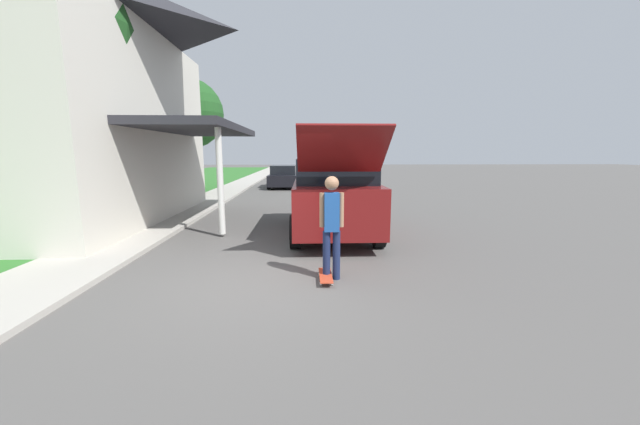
# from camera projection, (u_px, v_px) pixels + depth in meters

# --- Properties ---
(ground_plane) EXTENTS (120.00, 120.00, 0.00)m
(ground_plane) POSITION_uv_depth(u_px,v_px,m) (260.00, 281.00, 6.07)
(ground_plane) COLOR #54514F
(lawn) EXTENTS (10.00, 80.00, 0.08)m
(lawn) POSITION_uv_depth(u_px,v_px,m) (38.00, 218.00, 11.67)
(lawn) COLOR #2D6B28
(lawn) RESTS_ON ground_plane
(sidewalk) EXTENTS (1.80, 80.00, 0.10)m
(sidewalk) POSITION_uv_depth(u_px,v_px,m) (174.00, 217.00, 11.84)
(sidewalk) COLOR #ADA89E
(sidewalk) RESTS_ON ground_plane
(house) EXTENTS (11.82, 9.38, 8.37)m
(house) POSITION_uv_depth(u_px,v_px,m) (2.00, 74.00, 10.39)
(house) COLOR beige
(house) RESTS_ON lawn
(lawn_tree_near) EXTENTS (3.72, 3.72, 7.02)m
(lawn_tree_near) POSITION_uv_depth(u_px,v_px,m) (49.00, 24.00, 8.58)
(lawn_tree_near) COLOR brown
(lawn_tree_near) RESTS_ON lawn
(lawn_tree_far) EXTENTS (3.50, 3.50, 5.78)m
(lawn_tree_far) POSITION_uv_depth(u_px,v_px,m) (188.00, 114.00, 17.95)
(lawn_tree_far) COLOR brown
(lawn_tree_far) RESTS_ON lawn
(suv_parked) EXTENTS (2.16, 5.56, 2.66)m
(suv_parked) POSITION_uv_depth(u_px,v_px,m) (332.00, 193.00, 9.52)
(suv_parked) COLOR maroon
(suv_parked) RESTS_ON ground_plane
(car_down_street) EXTENTS (1.85, 4.38, 1.38)m
(car_down_street) POSITION_uv_depth(u_px,v_px,m) (284.00, 177.00, 22.47)
(car_down_street) COLOR black
(car_down_street) RESTS_ON ground_plane
(skateboarder) EXTENTS (0.41, 0.24, 1.78)m
(skateboarder) POSITION_uv_depth(u_px,v_px,m) (332.00, 222.00, 6.00)
(skateboarder) COLOR #192347
(skateboarder) RESTS_ON ground_plane
(skateboard) EXTENTS (0.23, 0.77, 0.10)m
(skateboard) POSITION_uv_depth(u_px,v_px,m) (326.00, 276.00, 6.08)
(skateboard) COLOR #B73D23
(skateboard) RESTS_ON ground_plane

